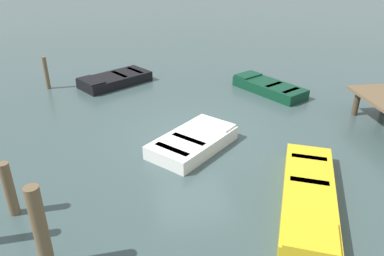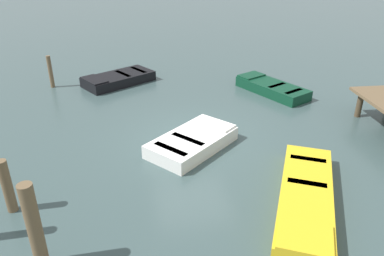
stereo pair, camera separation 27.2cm
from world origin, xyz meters
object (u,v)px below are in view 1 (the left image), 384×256
at_px(rowboat_yellow, 309,196).
at_px(rowboat_white, 193,142).
at_px(rowboat_black, 115,79).
at_px(mooring_piling_far_right, 9,189).
at_px(rowboat_dark_green, 269,87).
at_px(mooring_piling_near_right, 46,73).
at_px(mooring_piling_center, 40,230).

bearing_deg(rowboat_yellow, rowboat_white, -119.49).
bearing_deg(rowboat_white, rowboat_black, 68.26).
bearing_deg(mooring_piling_far_right, rowboat_black, 163.70).
height_order(rowboat_yellow, rowboat_dark_green, same).
relative_size(rowboat_black, mooring_piling_near_right, 2.41).
xyz_separation_m(mooring_piling_center, mooring_piling_far_right, (-1.81, -0.94, -0.26)).
distance_m(rowboat_yellow, mooring_piling_far_right, 6.66).
bearing_deg(rowboat_dark_green, mooring_piling_center, 109.59).
xyz_separation_m(mooring_piling_center, mooring_piling_near_right, (-10.10, -1.25, -0.24)).
bearing_deg(rowboat_dark_green, mooring_piling_far_right, 98.88).
xyz_separation_m(rowboat_black, mooring_piling_center, (10.05, -1.47, 0.69)).
relative_size(rowboat_yellow, rowboat_dark_green, 1.30).
relative_size(rowboat_white, mooring_piling_center, 1.64).
relative_size(rowboat_dark_green, mooring_piling_near_right, 2.42).
relative_size(rowboat_black, rowboat_dark_green, 1.00).
bearing_deg(rowboat_black, rowboat_dark_green, 128.35).
distance_m(rowboat_dark_green, mooring_piling_near_right, 9.10).
bearing_deg(rowboat_black, mooring_piling_far_right, 42.36).
distance_m(rowboat_white, mooring_piling_near_right, 7.88).
xyz_separation_m(rowboat_black, rowboat_dark_green, (2.25, 6.08, -0.00)).
bearing_deg(rowboat_black, mooring_piling_near_right, -32.34).
xyz_separation_m(rowboat_yellow, mooring_piling_center, (0.77, -5.63, 0.69)).
height_order(rowboat_dark_green, mooring_piling_far_right, mooring_piling_far_right).
bearing_deg(mooring_piling_near_right, rowboat_black, 89.00).
bearing_deg(mooring_piling_far_right, rowboat_yellow, 81.02).
relative_size(rowboat_white, rowboat_black, 0.92).
distance_m(rowboat_yellow, rowboat_white, 3.73).
height_order(rowboat_white, mooring_piling_center, mooring_piling_center).
bearing_deg(rowboat_yellow, rowboat_dark_green, -167.98).
distance_m(rowboat_black, mooring_piling_far_right, 8.61).
bearing_deg(mooring_piling_near_right, mooring_piling_center, 7.05).
bearing_deg(rowboat_dark_green, rowboat_yellow, 138.37).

